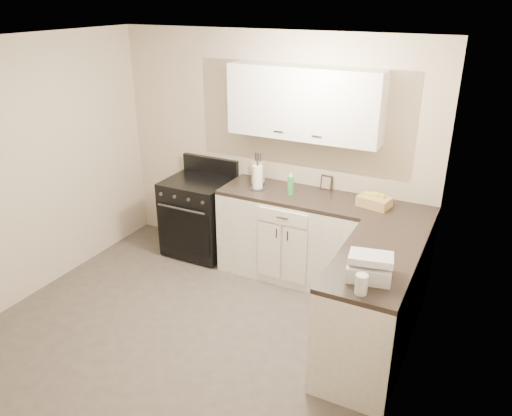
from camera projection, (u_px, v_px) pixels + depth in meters
The scene contains 20 objects.
floor at pixel (182, 341), 4.41m from camera, with size 3.60×3.60×0.00m, color #473F38.
ceiling at pixel (161, 45), 3.41m from camera, with size 3.60×3.60×0.00m, color white.
wall_back at pixel (271, 152), 5.39m from camera, with size 3.60×3.60×0.00m, color beige.
wall_right at pixel (406, 263), 3.17m from camera, with size 3.60×3.60×0.00m, color beige.
wall_left at pixel (14, 177), 4.65m from camera, with size 3.60×3.60×0.00m, color beige.
base_cabinets_back at pixel (294, 237), 5.28m from camera, with size 1.55×0.60×0.90m, color white.
base_cabinets_right at pixel (380, 292), 4.31m from camera, with size 0.60×1.90×0.90m, color white.
countertop_back at pixel (295, 196), 5.10m from camera, with size 1.55×0.60×0.04m, color black.
countertop_right at pixel (385, 244), 4.12m from camera, with size 0.60×1.90×0.04m, color black.
upper_cabinets at pixel (304, 103), 4.85m from camera, with size 1.55×0.30×0.70m, color white.
stove at pixel (199, 216), 5.74m from camera, with size 0.72×0.61×0.87m, color black.
knife_block at pixel (258, 172), 5.34m from camera, with size 0.11×0.10×0.24m, color tan.
paper_towel at pixel (258, 177), 5.17m from camera, with size 0.10×0.10×0.25m, color white.
soap_bottle at pixel (291, 186), 5.04m from camera, with size 0.06×0.06×0.19m, color green.
picture_frame at pixel (326, 183), 5.17m from camera, with size 0.12×0.02×0.15m, color black.
wicker_basket at pixel (374, 202), 4.77m from camera, with size 0.30×0.20×0.10m, color tan.
countertop_grill at pixel (369, 269), 3.59m from camera, with size 0.31×0.29×0.11m, color silver.
glass_jar at pixel (361, 284), 3.37m from camera, with size 0.09×0.09×0.15m, color silver.
oven_mitt_near at pixel (328, 311), 4.09m from camera, with size 0.02×0.16×0.28m, color black.
oven_mitt_far at pixel (337, 290), 4.25m from camera, with size 0.02×0.15×0.27m, color black.
Camera 1 is at (2.19, -2.90, 2.83)m, focal length 35.00 mm.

